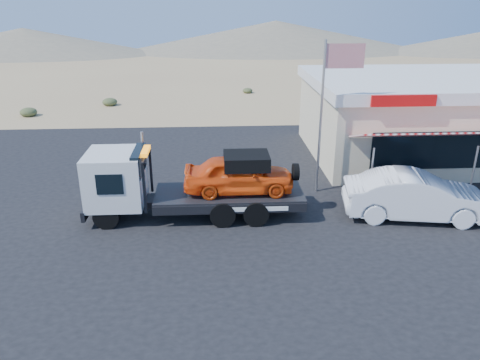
{
  "coord_description": "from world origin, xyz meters",
  "views": [
    {
      "loc": [
        0.52,
        -12.99,
        7.48
      ],
      "look_at": [
        1.42,
        2.17,
        1.5
      ],
      "focal_mm": 35.0,
      "sensor_mm": 36.0,
      "label": 1
    }
  ],
  "objects_px": {
    "tow_truck": "(189,180)",
    "flagpole": "(328,101)",
    "white_sedan": "(416,196)",
    "jerky_store": "(416,116)"
  },
  "relations": [
    {
      "from": "flagpole",
      "to": "jerky_store",
      "type": "bearing_deg",
      "value": 38.79
    },
    {
      "from": "white_sedan",
      "to": "flagpole",
      "type": "height_order",
      "value": "flagpole"
    },
    {
      "from": "white_sedan",
      "to": "flagpole",
      "type": "relative_size",
      "value": 0.84
    },
    {
      "from": "jerky_store",
      "to": "flagpole",
      "type": "height_order",
      "value": "flagpole"
    },
    {
      "from": "jerky_store",
      "to": "white_sedan",
      "type": "bearing_deg",
      "value": -111.56
    },
    {
      "from": "tow_truck",
      "to": "white_sedan",
      "type": "height_order",
      "value": "tow_truck"
    },
    {
      "from": "tow_truck",
      "to": "jerky_store",
      "type": "xyz_separation_m",
      "value": [
        10.86,
        6.42,
        0.62
      ]
    },
    {
      "from": "tow_truck",
      "to": "flagpole",
      "type": "bearing_deg",
      "value": 20.19
    },
    {
      "from": "tow_truck",
      "to": "flagpole",
      "type": "height_order",
      "value": "flagpole"
    },
    {
      "from": "white_sedan",
      "to": "jerky_store",
      "type": "bearing_deg",
      "value": -12.23
    }
  ]
}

